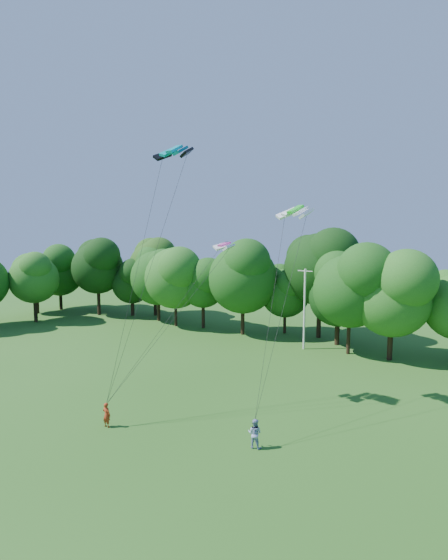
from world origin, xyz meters
The scene contains 9 objects.
ground centered at (0.00, 0.00, 0.00)m, with size 160.00×160.00×0.00m, color #255918.
utility_pole centered at (-1.90, 32.47, 4.58)m, with size 1.78×0.36×8.95m.
kite_flyer_left centered at (-6.21, 7.28, 0.85)m, with size 0.62×0.41×1.69m, color #B03216.
kite_flyer_right centered at (3.57, 9.95, 0.91)m, with size 0.89×0.69×1.82m, color #94A3CE.
kite_teal centered at (-4.73, 13.14, 18.96)m, with size 3.05×1.51×0.75m.
kite_green centered at (2.83, 17.61, 14.67)m, with size 3.12×2.34×0.68m.
kite_pink centered at (-1.85, 15.32, 12.12)m, with size 1.99×1.49×0.37m.
tree_back_west centered at (-28.50, 38.75, 7.83)m, with size 8.62×8.62×12.55m.
tree_back_center centered at (0.71, 36.20, 6.65)m, with size 7.32×7.32×10.65m.
Camera 1 is at (15.05, -12.58, 13.21)m, focal length 28.00 mm.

